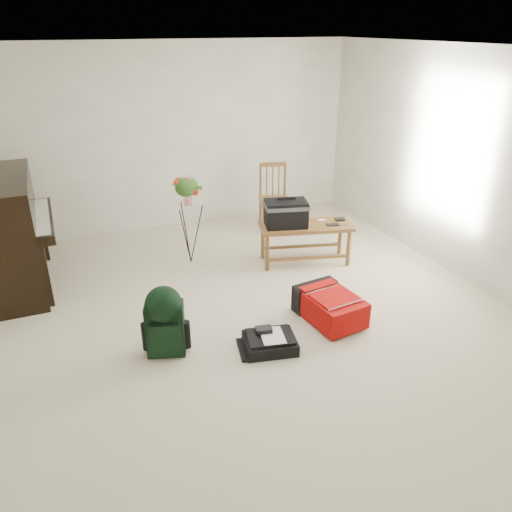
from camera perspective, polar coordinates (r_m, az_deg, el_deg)
name	(u,v)px	position (r m, az deg, el deg)	size (l,w,h in m)	color
floor	(257,314)	(5.10, 0.06, -6.68)	(5.00, 5.50, 0.01)	beige
ceiling	(257,48)	(4.33, 0.08, 22.67)	(5.00, 5.50, 0.01)	white
wall_back	(179,138)	(7.10, -8.78, 13.17)	(5.00, 0.04, 2.50)	white
wall_right	(469,169)	(5.95, 23.17, 9.16)	(0.04, 5.50, 2.50)	white
piano	(13,236)	(5.99, -26.04, 2.09)	(0.71, 1.50, 1.25)	black
bench	(294,218)	(5.89, 4.31, 4.30)	(1.18, 0.71, 0.85)	brown
dining_chair	(273,198)	(7.03, 1.99, 6.60)	(0.50, 0.50, 0.93)	brown
red_suitcase	(327,304)	(5.02, 8.16, -5.45)	(0.53, 0.72, 0.29)	#C50809
black_duffel	(270,342)	(4.57, 1.58, -9.78)	(0.53, 0.45, 0.19)	black
green_backpack	(165,318)	(4.43, -10.39, -6.98)	(0.38, 0.35, 0.66)	black
flower_stand	(188,220)	(6.01, -7.73, 4.05)	(0.44, 0.44, 1.12)	black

